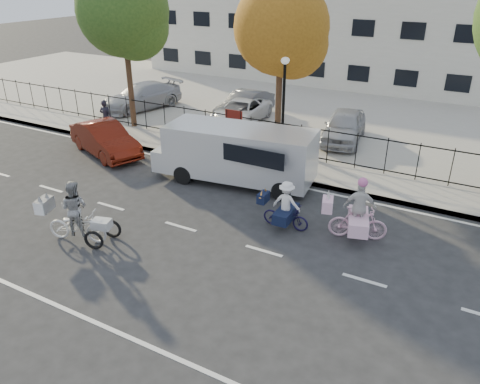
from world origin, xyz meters
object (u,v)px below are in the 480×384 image
Objects in this scene: white_van at (237,152)px; bull_bike at (285,209)px; lot_car_a at (142,96)px; zebra_trike at (76,218)px; unicorn_bike at (357,216)px; lot_car_d at (344,126)px; pedestrian at (106,117)px; lot_car_b at (241,111)px; red_sedan at (105,139)px; lot_car_c at (245,105)px; lamppost at (284,90)px.

bull_bike is at bearing -45.01° from white_van.
white_van is 11.52m from lot_car_a.
zebra_trike is 14.49m from lot_car_a.
unicorn_bike is 2.23m from bull_bike.
lot_car_d is (4.40, 12.42, 0.11)m from zebra_trike.
pedestrian is (-13.57, 3.66, 0.24)m from unicorn_bike.
pedestrian is at bearing 161.42° from white_van.
unicorn_bike is at bearing -13.59° from lot_car_a.
red_sedan is at bearing -118.88° from lot_car_b.
lot_car_c reaches higher than red_sedan.
lamppost is 2.53× the size of bull_bike.
lot_car_d is (10.57, 4.56, -0.12)m from pedestrian.
pedestrian is at bearing -165.12° from lot_car_d.
pedestrian is (-8.93, -1.10, -2.12)m from lamppost.
white_van is at bearing 52.98° from unicorn_bike.
unicorn_bike is at bearing 152.16° from pedestrian.
zebra_trike is at bearing -107.06° from lamppost.
pedestrian is (-1.68, 1.90, 0.29)m from red_sedan.
red_sedan is 10.99m from lot_car_d.
white_van is 7.27m from lot_car_b.
unicorn_bike is 1.21× the size of bull_bike.
lot_car_d is (1.65, 3.46, -2.24)m from lamppost.
bull_bike is 11.89m from lot_car_c.
unicorn_bike is (4.65, -4.76, -2.36)m from lamppost.
lot_car_c is (-3.65, 7.39, -0.36)m from white_van.
lot_car_d reaches higher than lot_car_c.
lamppost reaches higher than pedestrian.
lot_car_b is at bearing 29.25° from unicorn_bike.
lot_car_c is at bearing -0.31° from red_sedan.
white_van is at bearing -60.18° from lot_car_c.
pedestrian is at bearing 21.80° from zebra_trike.
unicorn_bike reaches higher than bull_bike.
lot_car_c is at bearing 27.12° from unicorn_bike.
lamppost reaches higher than lot_car_a.
red_sedan is 0.97× the size of lot_car_b.
lot_car_c is (-1.53, 13.57, 0.08)m from zebra_trike.
bull_bike is at bearing -56.65° from lot_car_b.
white_van reaches higher than lot_car_a.
lot_car_a is 1.17× the size of lot_car_d.
pedestrian is (-6.17, 7.86, 0.23)m from zebra_trike.
zebra_trike is 10.00m from pedestrian.
white_van is at bearing -65.20° from lot_car_b.
pedestrian reaches higher than bull_bike.
white_van is 8.25m from lot_car_c.
lot_car_b is 1.04× the size of lot_car_c.
lot_car_a is 6.22m from lot_car_c.
red_sedan is at bearing 65.07° from unicorn_bike.
lot_car_a is (-12.83, 8.54, 0.23)m from bull_bike.
unicorn_bike reaches higher than lot_car_c.
zebra_trike reaches higher than lot_car_c.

